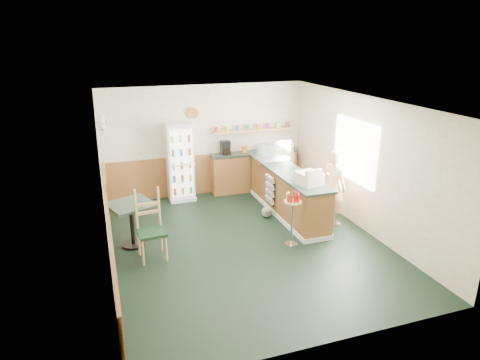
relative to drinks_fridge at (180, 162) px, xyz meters
name	(u,v)px	position (x,y,z in m)	size (l,w,h in m)	color
ground	(246,243)	(0.70, -2.74, -0.93)	(6.00, 6.00, 0.00)	black
room_envelope	(223,158)	(0.47, -2.01, 0.59)	(5.04, 6.02, 2.72)	#EFE5CC
service_counter	(287,194)	(2.05, -1.67, -0.47)	(0.68, 3.01, 1.01)	#925E2F
back_counter	(253,169)	(1.89, 0.06, -0.38)	(2.24, 0.42, 1.69)	#925E2F
drinks_fridge	(180,162)	(0.00, 0.00, 0.00)	(0.61, 0.53, 1.86)	white
display_case	(274,152)	(2.05, -0.89, 0.31)	(0.81, 0.43, 0.46)	silver
cash_register	(309,178)	(2.05, -2.62, 0.20)	(0.42, 0.45, 0.25)	beige
shopkeeper	(334,187)	(2.75, -2.43, -0.13)	(0.53, 0.39, 1.60)	tan
condiment_stand	(292,210)	(1.50, -3.06, -0.21)	(0.33, 0.33, 1.04)	silver
newspaper_rack	(270,190)	(1.69, -1.51, -0.37)	(0.09, 0.40, 0.65)	black
cafe_table	(132,216)	(-1.35, -2.13, -0.33)	(1.00, 1.00, 0.86)	black
cafe_chair	(150,222)	(-1.07, -2.65, -0.27)	(0.50, 0.50, 1.27)	black
dog_doorstop	(267,212)	(1.55, -1.72, -0.80)	(0.23, 0.30, 0.28)	gray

